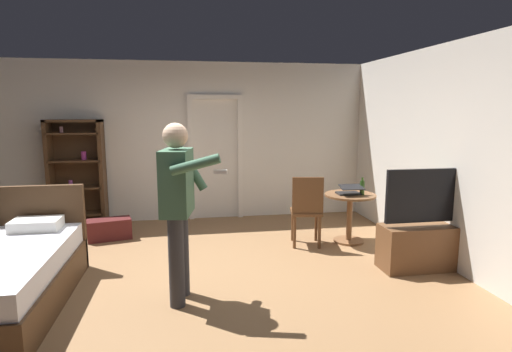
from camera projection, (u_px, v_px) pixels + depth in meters
name	position (u px, v px, depth m)	size (l,w,h in m)	color
ground_plane	(192.00, 279.00, 4.65)	(6.74, 6.74, 0.00)	olive
wall_back	(187.00, 142.00, 7.07)	(6.37, 0.12, 2.67)	silver
wall_right	(453.00, 156.00, 4.95)	(0.12, 5.53, 2.67)	silver
doorway_frame	(215.00, 148.00, 7.09)	(0.93, 0.08, 2.13)	white
bookshelf	(77.00, 170.00, 6.62)	(0.85, 0.32, 1.73)	#4C331E
tv_flatscreen	(426.00, 239.00, 4.92)	(1.09, 0.40, 1.21)	brown
side_table	(350.00, 209.00, 5.89)	(0.72, 0.72, 0.70)	brown
laptop	(349.00, 191.00, 5.80)	(0.33, 0.34, 0.15)	black
bottle_on_table	(362.00, 188.00, 5.78)	(0.06, 0.06, 0.25)	#2F521C
wooden_chair	(307.00, 208.00, 5.69)	(0.49, 0.49, 0.99)	brown
person_blue_shirt	(178.00, 199.00, 3.98)	(0.62, 0.69, 1.76)	#333338
suitcase_dark	(109.00, 229.00, 6.05)	(0.61, 0.29, 0.30)	#4C1919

